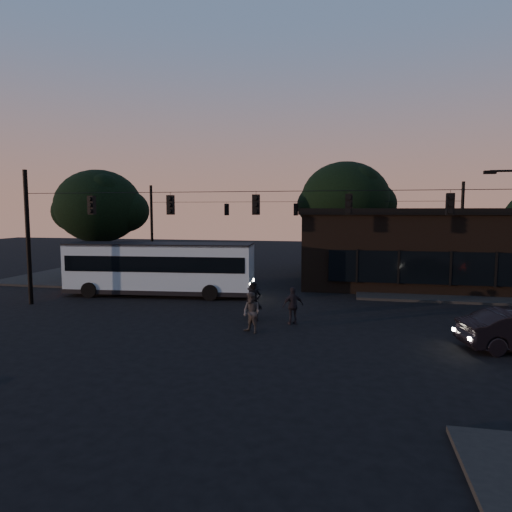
% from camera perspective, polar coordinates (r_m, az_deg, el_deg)
% --- Properties ---
extents(ground, '(120.00, 120.00, 0.00)m').
position_cam_1_polar(ground, '(19.48, -2.49, -9.97)').
color(ground, black).
rests_on(ground, ground).
extents(sidewalk_far_right, '(14.00, 10.00, 0.15)m').
position_cam_1_polar(sidewalk_far_right, '(33.37, 24.52, -3.76)').
color(sidewalk_far_right, black).
rests_on(sidewalk_far_right, ground).
extents(sidewalk_far_left, '(14.00, 10.00, 0.15)m').
position_cam_1_polar(sidewalk_far_left, '(37.57, -18.02, -2.52)').
color(sidewalk_far_left, black).
rests_on(sidewalk_far_left, ground).
extents(building, '(15.40, 10.41, 5.40)m').
position_cam_1_polar(building, '(34.49, 19.13, 1.14)').
color(building, black).
rests_on(building, ground).
extents(tree_behind, '(7.60, 7.60, 9.43)m').
position_cam_1_polar(tree_behind, '(40.17, 11.08, 6.92)').
color(tree_behind, black).
rests_on(tree_behind, ground).
extents(tree_left, '(6.40, 6.40, 8.30)m').
position_cam_1_polar(tree_left, '(36.35, -19.08, 5.87)').
color(tree_left, black).
rests_on(tree_left, ground).
extents(signal_rig_near, '(26.24, 0.30, 7.50)m').
position_cam_1_polar(signal_rig_near, '(22.66, -0.00, 3.64)').
color(signal_rig_near, black).
rests_on(signal_rig_near, ground).
extents(signal_rig_far, '(26.24, 0.30, 7.50)m').
position_cam_1_polar(signal_rig_far, '(38.46, 4.99, 4.10)').
color(signal_rig_far, black).
rests_on(signal_rig_far, ground).
extents(bus, '(11.78, 3.76, 3.26)m').
position_cam_1_polar(bus, '(28.88, -11.93, -1.24)').
color(bus, '#9FBACB').
rests_on(bus, ground).
extents(pedestrian_a, '(0.82, 0.71, 1.89)m').
position_cam_1_polar(pedestrian_a, '(21.80, -0.26, -5.72)').
color(pedestrian_a, black).
rests_on(pedestrian_a, ground).
extents(pedestrian_b, '(1.08, 1.02, 1.77)m').
position_cam_1_polar(pedestrian_b, '(19.77, -0.56, -7.08)').
color(pedestrian_b, '#3C3836').
rests_on(pedestrian_b, ground).
extents(pedestrian_c, '(1.10, 0.89, 1.75)m').
position_cam_1_polar(pedestrian_c, '(21.29, 4.65, -6.21)').
color(pedestrian_c, black).
rests_on(pedestrian_c, ground).
extents(pedestrian_d, '(1.24, 1.15, 1.68)m').
position_cam_1_polar(pedestrian_d, '(22.33, -0.31, -5.71)').
color(pedestrian_d, black).
rests_on(pedestrian_d, ground).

